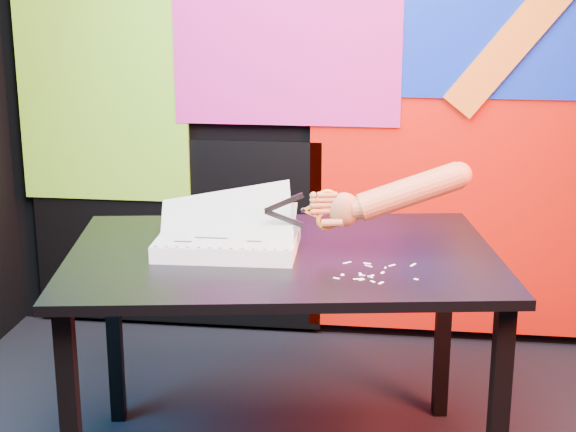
# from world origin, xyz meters

# --- Properties ---
(room) EXTENTS (3.01, 3.01, 2.71)m
(room) POSITION_xyz_m (0.00, 0.00, 1.35)
(room) COLOR black
(room) RESTS_ON ground
(backdrop) EXTENTS (2.88, 0.05, 2.08)m
(backdrop) POSITION_xyz_m (0.06, 1.46, 0.96)
(backdrop) COLOR red
(backdrop) RESTS_ON ground
(work_table) EXTENTS (1.42, 1.06, 0.75)m
(work_table) POSITION_xyz_m (-0.11, 0.33, 0.67)
(work_table) COLOR black
(work_table) RESTS_ON ground
(printout_stack) EXTENTS (0.45, 0.32, 0.22)m
(printout_stack) POSITION_xyz_m (-0.28, 0.33, 0.78)
(printout_stack) COLOR white
(printout_stack) RESTS_ON work_table
(scissors) EXTENTS (0.22, 0.05, 0.13)m
(scissors) POSITION_xyz_m (0.00, 0.33, 0.88)
(scissors) COLOR #ADADAD
(scissors) RESTS_ON printout_stack
(hand_forearm) EXTENTS (0.47, 0.15, 0.19)m
(hand_forearm) POSITION_xyz_m (0.23, 0.38, 0.93)
(hand_forearm) COLOR #AE623C
(hand_forearm) RESTS_ON work_table
(paper_clippings) EXTENTS (0.24, 0.19, 0.00)m
(paper_clippings) POSITION_xyz_m (0.16, 0.17, 0.75)
(paper_clippings) COLOR white
(paper_clippings) RESTS_ON work_table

